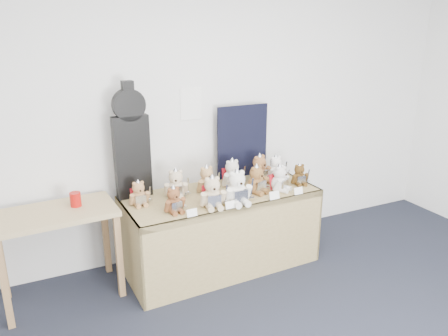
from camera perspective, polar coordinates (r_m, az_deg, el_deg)
name	(u,v)px	position (r m, az deg, el deg)	size (l,w,h in m)	color
room_shell	(191,104)	(4.10, -4.32, 8.37)	(6.00, 6.00, 6.00)	silver
display_table	(225,212)	(3.95, 0.10, -5.76)	(1.77, 0.79, 0.73)	olive
side_table	(56,226)	(3.75, -21.05, -7.09)	(0.96, 0.57, 0.78)	tan
guitar_case	(131,142)	(3.81, -12.02, 3.33)	(0.31, 0.11, 1.01)	black
navy_board	(242,141)	(4.29, 2.41, 3.48)	(0.54, 0.02, 0.72)	black
red_cup	(76,199)	(3.73, -18.83, -3.89)	(0.09, 0.09, 0.12)	#B6110C
teddy_front_far_left	(174,201)	(3.55, -6.54, -4.27)	(0.20, 0.17, 0.25)	brown
teddy_front_left	(212,193)	(3.61, -1.52, -3.34)	(0.25, 0.22, 0.30)	beige
teddy_front_centre	(237,189)	(3.68, 1.75, -2.70)	(0.27, 0.21, 0.33)	white
teddy_front_right	(257,180)	(3.93, 4.31, -1.64)	(0.24, 0.22, 0.29)	brown
teddy_front_far_right	(280,179)	(4.01, 7.30, -1.47)	(0.22, 0.22, 0.27)	silver
teddy_front_end	(299,175)	(4.19, 9.81, -0.93)	(0.19, 0.16, 0.23)	#4E371B
teddy_back_left	(176,185)	(3.84, -6.28, -2.18)	(0.23, 0.22, 0.29)	beige
teddy_back_centre_left	(207,181)	(3.93, -2.24, -1.65)	(0.23, 0.19, 0.28)	tan
teddy_back_centre_right	(232,174)	(4.07, 1.10, -0.85)	(0.24, 0.20, 0.29)	silver
teddy_back_right	(260,170)	(4.20, 4.69, -0.23)	(0.25, 0.22, 0.30)	brown
teddy_back_end	(276,168)	(4.30, 6.78, -0.07)	(0.22, 0.17, 0.27)	white
teddy_back_far_left	(139,194)	(3.73, -11.06, -3.39)	(0.20, 0.16, 0.24)	#A97B4F
entry_card_a	(192,213)	(3.47, -4.20, -5.86)	(0.09, 0.00, 0.06)	white
entry_card_b	(230,205)	(3.61, 0.84, -4.83)	(0.09, 0.00, 0.06)	white
entry_card_c	(274,195)	(3.82, 6.61, -3.57)	(0.10, 0.00, 0.07)	white
entry_card_d	(298,191)	(3.96, 9.70, -2.96)	(0.09, 0.00, 0.06)	white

